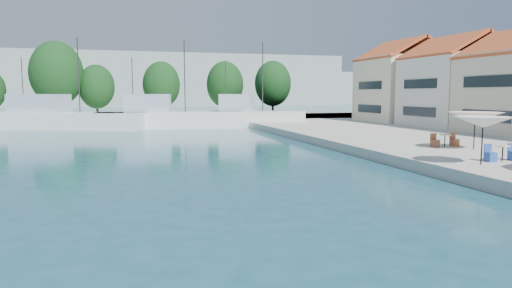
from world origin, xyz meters
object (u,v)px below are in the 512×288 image
object	(u,v)px
trawler_03	(167,119)
umbrella_white	(483,122)
umbrella_cream	(475,116)
trawler_04	(249,117)
trawler_02	(60,119)

from	to	relation	value
trawler_03	umbrella_white	size ratio (longest dim) A/B	6.51
trawler_03	umbrella_cream	size ratio (longest dim) A/B	5.35
trawler_04	umbrella_white	world-z (taller)	trawler_04
trawler_04	umbrella_cream	bearing A→B (deg)	-58.36
trawler_02	umbrella_white	distance (m)	43.04
umbrella_cream	trawler_03	bearing A→B (deg)	117.15
trawler_03	umbrella_white	xyz separation A→B (m)	(11.31, -34.62, 1.49)
umbrella_cream	umbrella_white	bearing A→B (deg)	-128.41
trawler_03	trawler_02	bearing A→B (deg)	178.85
umbrella_white	umbrella_cream	world-z (taller)	umbrella_white
trawler_03	trawler_04	world-z (taller)	same
trawler_02	umbrella_white	world-z (taller)	trawler_02
trawler_04	umbrella_cream	world-z (taller)	trawler_04
trawler_02	trawler_03	world-z (taller)	same
trawler_03	umbrella_white	world-z (taller)	trawler_03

